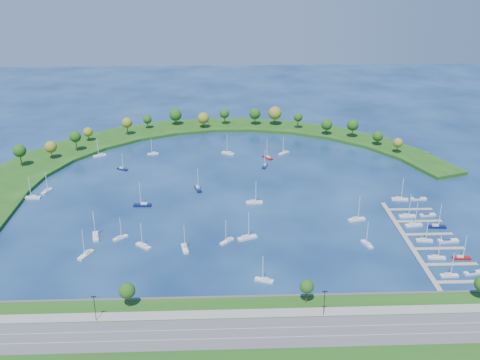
{
  "coord_description": "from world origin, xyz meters",
  "views": [
    {
      "loc": [
        -5.89,
        -277.24,
        122.08
      ],
      "look_at": [
        5.0,
        5.0,
        4.0
      ],
      "focal_mm": 41.62,
      "sensor_mm": 36.0,
      "label": 1
    }
  ],
  "objects_px": {
    "moored_boat_21": "(228,153)",
    "moored_boat_4": "(247,237)",
    "moored_boat_18": "(227,240)",
    "docked_boat_7": "(437,226)",
    "docked_boat_2": "(436,257)",
    "moored_boat_8": "(357,219)",
    "moored_boat_20": "(284,152)",
    "moored_boat_2": "(153,153)",
    "moored_boat_17": "(47,190)",
    "docked_boat_0": "(449,275)",
    "docked_boat_10": "(400,199)",
    "moored_boat_12": "(120,237)",
    "dock_system": "(424,241)",
    "docked_boat_4": "(424,240)",
    "docked_boat_5": "(448,241)",
    "moored_boat_14": "(268,157)",
    "moored_boat_1": "(264,279)",
    "moored_boat_19": "(265,165)",
    "moored_boat_15": "(96,236)",
    "docked_boat_3": "(461,257)",
    "moored_boat_7": "(198,188)",
    "docked_boat_9": "(427,215)",
    "moored_boat_9": "(367,243)",
    "moored_boat_13": "(143,204)",
    "moored_boat_3": "(185,248)",
    "moored_boat_6": "(254,202)",
    "moored_boat_10": "(143,245)",
    "docked_boat_8": "(407,216)",
    "moored_boat_0": "(86,254)",
    "docked_boat_6": "(413,225)",
    "docked_boat_11": "(418,199)",
    "moored_boat_5": "(33,197)",
    "docked_boat_1": "(473,273)"
  },
  "relations": [
    {
      "from": "moored_boat_1",
      "to": "docked_boat_10",
      "type": "bearing_deg",
      "value": -114.18
    },
    {
      "from": "moored_boat_20",
      "to": "moored_boat_10",
      "type": "bearing_deg",
      "value": 16.86
    },
    {
      "from": "moored_boat_0",
      "to": "moored_boat_2",
      "type": "relative_size",
      "value": 1.24
    },
    {
      "from": "moored_boat_21",
      "to": "docked_boat_10",
      "type": "distance_m",
      "value": 115.38
    },
    {
      "from": "moored_boat_13",
      "to": "docked_boat_0",
      "type": "height_order",
      "value": "moored_boat_13"
    },
    {
      "from": "moored_boat_19",
      "to": "docked_boat_8",
      "type": "relative_size",
      "value": 0.9
    },
    {
      "from": "moored_boat_18",
      "to": "moored_boat_2",
      "type": "bearing_deg",
      "value": -114.97
    },
    {
      "from": "moored_boat_12",
      "to": "docked_boat_6",
      "type": "distance_m",
      "value": 137.37
    },
    {
      "from": "moored_boat_3",
      "to": "moored_boat_9",
      "type": "distance_m",
      "value": 80.85
    },
    {
      "from": "moored_boat_15",
      "to": "docked_boat_3",
      "type": "bearing_deg",
      "value": -111.31
    },
    {
      "from": "moored_boat_20",
      "to": "moored_boat_17",
      "type": "bearing_deg",
      "value": -18.2
    },
    {
      "from": "moored_boat_21",
      "to": "moored_boat_4",
      "type": "bearing_deg",
      "value": 126.77
    },
    {
      "from": "docked_boat_4",
      "to": "docked_boat_2",
      "type": "bearing_deg",
      "value": -82.54
    },
    {
      "from": "docked_boat_0",
      "to": "docked_boat_5",
      "type": "height_order",
      "value": "docked_boat_0"
    },
    {
      "from": "docked_boat_5",
      "to": "docked_boat_7",
      "type": "bearing_deg",
      "value": 87.2
    },
    {
      "from": "moored_boat_7",
      "to": "docked_boat_9",
      "type": "distance_m",
      "value": 119.79
    },
    {
      "from": "moored_boat_10",
      "to": "docked_boat_11",
      "type": "height_order",
      "value": "moored_boat_10"
    },
    {
      "from": "moored_boat_14",
      "to": "docked_boat_9",
      "type": "xyz_separation_m",
      "value": [
        71.96,
        -83.95,
        -0.32
      ]
    },
    {
      "from": "moored_boat_18",
      "to": "docked_boat_7",
      "type": "distance_m",
      "value": 99.8
    },
    {
      "from": "moored_boat_7",
      "to": "docked_boat_11",
      "type": "distance_m",
      "value": 117.29
    },
    {
      "from": "docked_boat_6",
      "to": "moored_boat_0",
      "type": "bearing_deg",
      "value": -178.25
    },
    {
      "from": "moored_boat_3",
      "to": "moored_boat_14",
      "type": "distance_m",
      "value": 121.59
    },
    {
      "from": "moored_boat_10",
      "to": "docked_boat_4",
      "type": "bearing_deg",
      "value": -140.04
    },
    {
      "from": "docked_boat_7",
      "to": "docked_boat_10",
      "type": "height_order",
      "value": "docked_boat_10"
    },
    {
      "from": "dock_system",
      "to": "moored_boat_8",
      "type": "relative_size",
      "value": 6.57
    },
    {
      "from": "dock_system",
      "to": "docked_boat_4",
      "type": "xyz_separation_m",
      "value": [
        0.24,
        0.62,
        0.52
      ]
    },
    {
      "from": "dock_system",
      "to": "docked_boat_1",
      "type": "height_order",
      "value": "docked_boat_1"
    },
    {
      "from": "moored_boat_18",
      "to": "dock_system",
      "type": "bearing_deg",
      "value": 131.63
    },
    {
      "from": "moored_boat_2",
      "to": "moored_boat_13",
      "type": "height_order",
      "value": "moored_boat_13"
    },
    {
      "from": "docked_boat_4",
      "to": "moored_boat_17",
      "type": "bearing_deg",
      "value": 168.94
    },
    {
      "from": "moored_boat_12",
      "to": "moored_boat_21",
      "type": "distance_m",
      "value": 121.85
    },
    {
      "from": "moored_boat_9",
      "to": "moored_boat_13",
      "type": "bearing_deg",
      "value": 48.31
    },
    {
      "from": "docked_boat_2",
      "to": "moored_boat_8",
      "type": "bearing_deg",
      "value": 130.96
    },
    {
      "from": "moored_boat_0",
      "to": "docked_boat_9",
      "type": "distance_m",
      "value": 163.22
    },
    {
      "from": "moored_boat_21",
      "to": "moored_boat_6",
      "type": "bearing_deg",
      "value": 132.66
    },
    {
      "from": "moored_boat_14",
      "to": "moored_boat_17",
      "type": "distance_m",
      "value": 132.53
    },
    {
      "from": "moored_boat_15",
      "to": "moored_boat_18",
      "type": "xyz_separation_m",
      "value": [
        59.84,
        -6.51,
        -0.05
      ]
    },
    {
      "from": "moored_boat_20",
      "to": "moored_boat_2",
      "type": "bearing_deg",
      "value": -41.88
    },
    {
      "from": "moored_boat_18",
      "to": "moored_boat_19",
      "type": "distance_m",
      "value": 95.47
    },
    {
      "from": "moored_boat_10",
      "to": "docked_boat_9",
      "type": "xyz_separation_m",
      "value": [
        136.26,
        25.73,
        -0.3
      ]
    },
    {
      "from": "moored_boat_9",
      "to": "moored_boat_12",
      "type": "xyz_separation_m",
      "value": [
        -110.62,
        10.14,
        -0.01
      ]
    },
    {
      "from": "moored_boat_14",
      "to": "docked_boat_6",
      "type": "height_order",
      "value": "moored_boat_14"
    },
    {
      "from": "moored_boat_17",
      "to": "docked_boat_0",
      "type": "relative_size",
      "value": 1.07
    },
    {
      "from": "moored_boat_0",
      "to": "docked_boat_10",
      "type": "xyz_separation_m",
      "value": [
        151.89,
        51.19,
        -0.01
      ]
    },
    {
      "from": "moored_boat_6",
      "to": "moored_boat_8",
      "type": "relative_size",
      "value": 1.0
    },
    {
      "from": "dock_system",
      "to": "moored_boat_5",
      "type": "distance_m",
      "value": 197.85
    },
    {
      "from": "docked_boat_2",
      "to": "docked_boat_10",
      "type": "bearing_deg",
      "value": 93.85
    },
    {
      "from": "moored_boat_3",
      "to": "docked_boat_4",
      "type": "relative_size",
      "value": 1.12
    },
    {
      "from": "moored_boat_2",
      "to": "docked_boat_10",
      "type": "distance_m",
      "value": 155.99
    },
    {
      "from": "moored_boat_17",
      "to": "moored_boat_7",
      "type": "bearing_deg",
      "value": -68.75
    }
  ]
}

